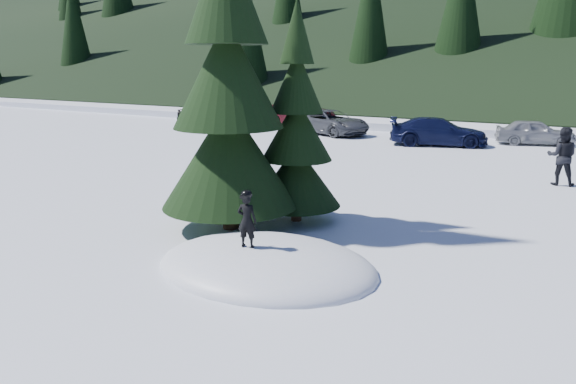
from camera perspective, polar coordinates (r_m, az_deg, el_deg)
The scene contains 11 objects.
ground at distance 10.97m, azimuth -2.20°, elevation -7.71°, with size 200.00×200.00×0.00m, color white.
snow_mound at distance 10.97m, azimuth -2.20°, elevation -7.71°, with size 4.48×3.52×0.96m, color white.
spruce_tall at distance 13.02m, azimuth -6.15°, elevation 10.46°, with size 3.20×3.20×8.60m.
spruce_short at distance 13.73m, azimuth 0.87°, elevation 5.57°, with size 2.20×2.20×5.37m.
child_skier at distance 10.56m, azimuth -4.19°, elevation -2.89°, with size 0.38×0.25×1.03m, color black.
adult_0 at distance 20.12m, azimuth 26.08°, elevation 3.28°, with size 0.92×0.71×1.89m, color black.
car_0 at distance 35.97m, azimuth -8.17°, elevation 7.77°, with size 1.62×4.02×1.37m, color black.
car_1 at distance 35.56m, azimuth 1.12°, elevation 7.98°, with size 1.63×4.69×1.54m, color #3E0B10.
car_2 at distance 31.38m, azimuth 4.29°, elevation 7.09°, with size 2.22×4.81×1.34m, color #484B4F.
car_3 at distance 27.91m, azimuth 15.02°, elevation 5.94°, with size 1.86×4.58×1.33m, color #0E1334.
car_4 at distance 29.71m, azimuth 23.79°, elevation 5.59°, with size 1.45×3.60×1.23m, color gray.
Camera 1 is at (5.66, -8.56, 3.88)m, focal length 35.00 mm.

